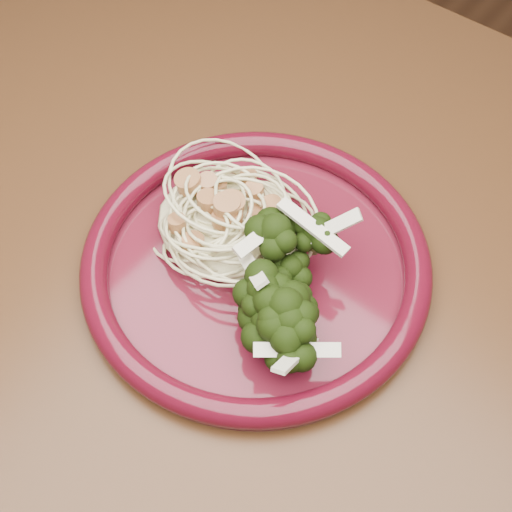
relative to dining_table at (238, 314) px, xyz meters
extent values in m
plane|color=brown|center=(0.00, 0.00, -0.65)|extent=(3.50, 3.50, 0.00)
cube|color=#472814|center=(0.00, 0.00, 0.08)|extent=(1.20, 0.80, 0.04)
cylinder|color=#472814|center=(-0.55, 0.35, -0.30)|extent=(0.06, 0.06, 0.71)
cylinder|color=#4C0F1B|center=(0.02, 0.00, 0.10)|extent=(0.36, 0.36, 0.01)
torus|color=#4C0917|center=(0.02, 0.00, 0.11)|extent=(0.37, 0.37, 0.02)
ellipsoid|color=beige|center=(-0.02, 0.01, 0.12)|extent=(0.16, 0.15, 0.03)
ellipsoid|color=black|center=(0.07, -0.02, 0.13)|extent=(0.14, 0.18, 0.05)
camera|label=1|loc=(0.23, -0.26, 0.58)|focal=50.00mm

